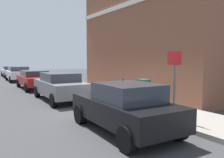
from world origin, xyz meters
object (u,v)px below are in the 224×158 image
(car_black, at_px, (124,107))
(street_sign, at_px, (175,75))
(bollard_near_cabinet, at_px, (123,89))
(car_red, at_px, (34,79))
(car_white, at_px, (18,73))
(car_silver, at_px, (11,71))
(car_grey, at_px, (60,86))
(utility_cabinet, at_px, (143,93))

(car_black, relative_size, street_sign, 1.73)
(car_black, height_order, bollard_near_cabinet, car_black)
(car_red, height_order, car_white, car_white)
(car_white, xyz_separation_m, car_silver, (0.17, 6.15, -0.08))
(car_grey, distance_m, utility_cabinet, 4.60)
(car_grey, relative_size, car_red, 1.00)
(car_silver, bearing_deg, street_sign, -174.97)
(car_grey, bearing_deg, car_white, 1.37)
(car_red, distance_m, car_white, 6.69)
(utility_cabinet, height_order, bollard_near_cabinet, utility_cabinet)
(car_black, relative_size, car_red, 0.91)
(car_red, xyz_separation_m, car_white, (0.00, 6.69, 0.05))
(car_grey, relative_size, car_white, 1.11)
(car_white, xyz_separation_m, utility_cabinet, (2.39, -16.20, -0.08))
(car_black, height_order, car_white, car_black)
(car_black, relative_size, bollard_near_cabinet, 3.83)
(car_grey, bearing_deg, car_black, -179.85)
(car_grey, relative_size, utility_cabinet, 3.80)
(car_black, distance_m, utility_cabinet, 3.26)
(car_grey, bearing_deg, bollard_near_cabinet, -131.52)
(car_white, height_order, car_silver, car_white)
(utility_cabinet, bearing_deg, street_sign, -105.18)
(car_silver, bearing_deg, car_grey, -179.05)
(utility_cabinet, bearing_deg, car_red, 104.11)
(car_silver, bearing_deg, car_white, 179.77)
(car_white, relative_size, car_silver, 0.90)
(car_red, bearing_deg, car_grey, -179.11)
(car_grey, xyz_separation_m, bollard_near_cabinet, (2.46, -2.27, -0.07))
(car_black, relative_size, car_silver, 0.90)
(car_silver, distance_m, bollard_near_cabinet, 20.79)
(car_grey, distance_m, bollard_near_cabinet, 3.35)
(car_black, height_order, car_silver, car_black)
(car_grey, xyz_separation_m, car_silver, (0.14, 18.39, -0.08))
(car_red, relative_size, street_sign, 1.89)
(car_silver, xyz_separation_m, bollard_near_cabinet, (2.32, -20.66, 0.01))
(bollard_near_cabinet, bearing_deg, car_black, -124.04)
(car_white, relative_size, utility_cabinet, 3.43)
(utility_cabinet, bearing_deg, car_silver, 95.66)
(car_red, height_order, utility_cabinet, car_red)
(car_silver, bearing_deg, car_red, -179.39)
(car_grey, relative_size, car_silver, 0.99)
(car_silver, bearing_deg, bollard_near_cabinet, -172.22)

